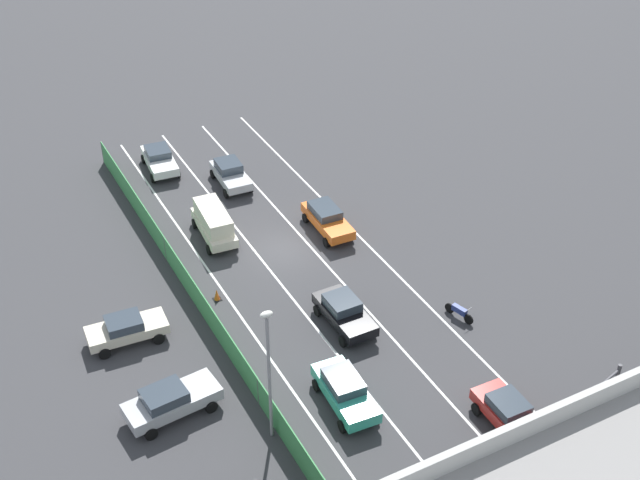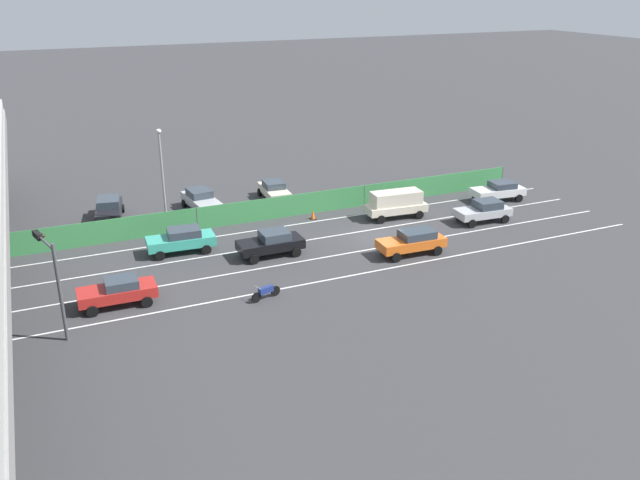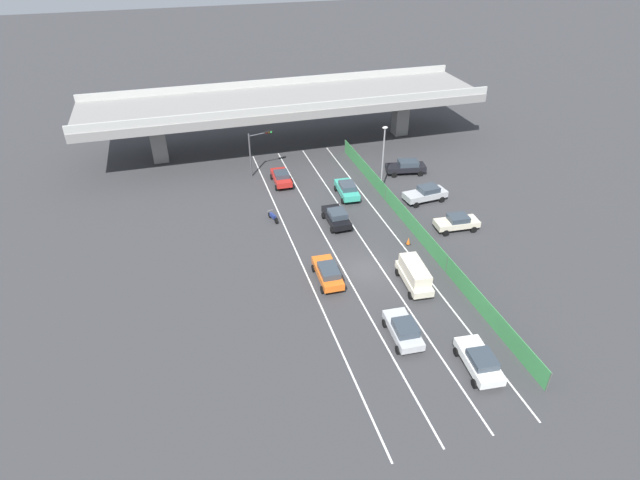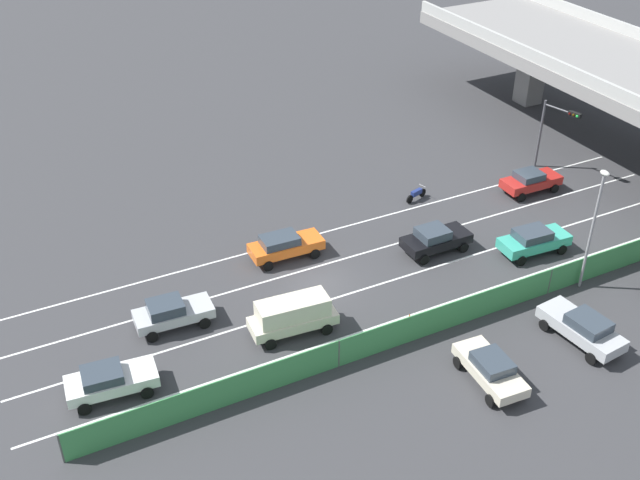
{
  "view_description": "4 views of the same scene",
  "coord_description": "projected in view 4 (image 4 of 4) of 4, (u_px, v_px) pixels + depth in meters",
  "views": [
    {
      "loc": [
        18.12,
        39.35,
        30.78
      ],
      "look_at": [
        -1.95,
        1.27,
        0.85
      ],
      "focal_mm": 47.72,
      "sensor_mm": 36.0,
      "label": 1
    },
    {
      "loc": [
        -38.42,
        21.65,
        17.25
      ],
      "look_at": [
        -2.07,
        5.53,
        1.47
      ],
      "focal_mm": 37.35,
      "sensor_mm": 36.0,
      "label": 2
    },
    {
      "loc": [
        -13.9,
        -33.77,
        26.7
      ],
      "look_at": [
        -2.91,
        3.6,
        1.46
      ],
      "focal_mm": 28.83,
      "sensor_mm": 36.0,
      "label": 3
    },
    {
      "loc": [
        32.2,
        -16.31,
        26.29
      ],
      "look_at": [
        -0.77,
        0.48,
        2.5
      ],
      "focal_mm": 42.62,
      "sensor_mm": 36.0,
      "label": 4
    }
  ],
  "objects": [
    {
      "name": "car_taxi_teal",
      "position": [
        534.0,
        240.0,
        46.9
      ],
      "size": [
        2.21,
        4.57,
        1.67
      ],
      "color": "teal",
      "rests_on": "ground"
    },
    {
      "name": "car_van_cream",
      "position": [
        293.0,
        314.0,
        40.26
      ],
      "size": [
        2.25,
        4.82,
        2.08
      ],
      "color": "beige",
      "rests_on": "ground"
    },
    {
      "name": "traffic_light",
      "position": [
        554.0,
        125.0,
        54.65
      ],
      "size": [
        2.96,
        0.95,
        5.29
      ],
      "color": "#47474C",
      "rests_on": "ground"
    },
    {
      "name": "lane_line_mid_right",
      "position": [
        399.0,
        278.0,
        45.07
      ],
      "size": [
        0.14,
        45.08,
        0.01
      ],
      "primitive_type": "cube",
      "color": "silver",
      "rests_on": "ground"
    },
    {
      "name": "car_taxi_orange",
      "position": [
        285.0,
        245.0,
        46.44
      ],
      "size": [
        2.07,
        4.6,
        1.62
      ],
      "color": "orange",
      "rests_on": "ground"
    },
    {
      "name": "lane_line_right_edge",
      "position": [
        430.0,
        309.0,
        42.6
      ],
      "size": [
        0.14,
        45.08,
        0.01
      ],
      "primitive_type": "cube",
      "color": "silver",
      "rests_on": "ground"
    },
    {
      "name": "motorcycle",
      "position": [
        416.0,
        194.0,
        52.74
      ],
      "size": [
        0.76,
        1.9,
        0.93
      ],
      "color": "black",
      "rests_on": "ground"
    },
    {
      "name": "car_sedan_silver",
      "position": [
        171.0,
        312.0,
        40.88
      ],
      "size": [
        2.2,
        4.31,
        1.64
      ],
      "color": "#B7BABC",
      "rests_on": "ground"
    },
    {
      "name": "green_fence",
      "position": [
        451.0,
        315.0,
        40.75
      ],
      "size": [
        0.1,
        41.18,
        1.71
      ],
      "color": "#3D8E4C",
      "rests_on": "ground"
    },
    {
      "name": "street_lamp",
      "position": [
        594.0,
        219.0,
        41.95
      ],
      "size": [
        0.6,
        0.36,
        7.58
      ],
      "color": "gray",
      "rests_on": "ground"
    },
    {
      "name": "parked_sedan_cream",
      "position": [
        491.0,
        368.0,
        37.21
      ],
      "size": [
        4.39,
        2.21,
        1.56
      ],
      "color": "beige",
      "rests_on": "ground"
    },
    {
      "name": "traffic_cone",
      "position": [
        409.0,
        319.0,
        41.3
      ],
      "size": [
        0.47,
        0.47,
        0.7
      ],
      "color": "orange",
      "rests_on": "ground"
    },
    {
      "name": "car_sedan_black",
      "position": [
        435.0,
        239.0,
        47.07
      ],
      "size": [
        2.08,
        4.33,
        1.66
      ],
      "color": "black",
      "rests_on": "ground"
    },
    {
      "name": "car_sedan_white",
      "position": [
        110.0,
        380.0,
        36.49
      ],
      "size": [
        2.38,
        4.49,
        1.57
      ],
      "color": "white",
      "rests_on": "ground"
    },
    {
      "name": "parked_wagon_silver",
      "position": [
        583.0,
        327.0,
        39.77
      ],
      "size": [
        4.84,
        2.42,
        1.68
      ],
      "color": "#B2B5B7",
      "rests_on": "ground"
    },
    {
      "name": "car_sedan_red",
      "position": [
        531.0,
        181.0,
        53.5
      ],
      "size": [
        2.05,
        4.33,
        1.59
      ],
      "color": "red",
      "rests_on": "ground"
    },
    {
      "name": "lane_line_left_edge",
      "position": [
        346.0,
        226.0,
        50.01
      ],
      "size": [
        0.14,
        45.08,
        0.01
      ],
      "primitive_type": "cube",
      "color": "silver",
      "rests_on": "ground"
    },
    {
      "name": "ground_plane",
      "position": [
        319.0,
        284.0,
        44.58
      ],
      "size": [
        300.0,
        300.0,
        0.0
      ],
      "primitive_type": "plane",
      "color": "#38383A"
    },
    {
      "name": "lane_line_mid_left",
      "position": [
        371.0,
        251.0,
        47.54
      ],
      "size": [
        0.14,
        45.08,
        0.01
      ],
      "primitive_type": "cube",
      "color": "silver",
      "rests_on": "ground"
    }
  ]
}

